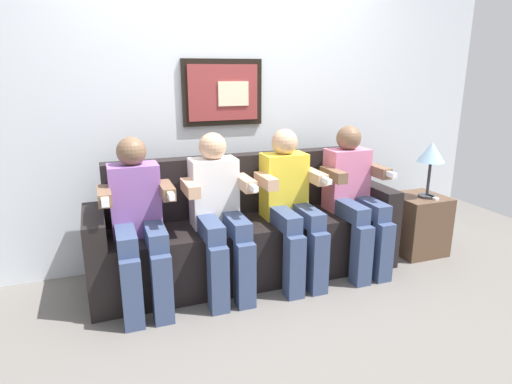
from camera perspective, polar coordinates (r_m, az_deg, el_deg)
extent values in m
plane|color=#66605B|center=(3.17, 0.97, -12.99)|extent=(6.10, 6.10, 0.00)
cube|color=silver|center=(3.51, -3.58, 12.08)|extent=(4.69, 0.05, 2.60)
cube|color=black|center=(3.45, -4.38, 12.84)|extent=(0.63, 0.03, 0.50)
cube|color=maroon|center=(3.43, -4.31, 12.83)|extent=(0.55, 0.02, 0.42)
cube|color=beige|center=(3.45, -2.99, 12.71)|extent=(0.24, 0.02, 0.18)
cube|color=black|center=(3.31, -0.85, -7.31)|extent=(2.01, 0.58, 0.45)
cube|color=black|center=(3.37, -2.13, 1.15)|extent=(2.01, 0.14, 0.45)
cube|color=black|center=(3.12, -20.03, -8.13)|extent=(0.14, 0.58, 0.62)
cube|color=black|center=(3.76, 14.85, -3.63)|extent=(0.14, 0.58, 0.62)
cube|color=#8C59A5|center=(2.99, -15.51, -1.01)|extent=(0.32, 0.20, 0.48)
sphere|color=brown|center=(2.92, -15.98, 5.13)|extent=(0.19, 0.19, 0.19)
cube|color=#38476B|center=(2.85, -16.67, -5.74)|extent=(0.12, 0.40, 0.12)
cube|color=#38476B|center=(2.87, -13.08, -5.37)|extent=(0.12, 0.40, 0.12)
cube|color=#38476B|center=(2.79, -15.89, -12.65)|extent=(0.12, 0.12, 0.45)
cube|color=#38476B|center=(2.80, -12.15, -12.23)|extent=(0.12, 0.12, 0.45)
cube|color=brown|center=(2.85, -19.20, -0.49)|extent=(0.08, 0.28, 0.08)
cube|color=brown|center=(2.87, -11.64, 0.23)|extent=(0.08, 0.28, 0.08)
cube|color=white|center=(2.72, -11.12, -0.41)|extent=(0.04, 0.13, 0.04)
cube|color=white|center=(2.69, -19.12, -1.18)|extent=(0.04, 0.10, 0.04)
cube|color=white|center=(3.08, -5.54, -0.04)|extent=(0.32, 0.20, 0.48)
sphere|color=tan|center=(3.00, -5.70, 5.95)|extent=(0.19, 0.19, 0.19)
cube|color=#38476B|center=(2.93, -6.13, -4.60)|extent=(0.12, 0.40, 0.12)
cube|color=#38476B|center=(2.97, -2.76, -4.20)|extent=(0.12, 0.40, 0.12)
cube|color=#38476B|center=(2.86, -4.95, -11.28)|extent=(0.12, 0.12, 0.45)
cube|color=#38476B|center=(2.91, -1.47, -10.75)|extent=(0.12, 0.12, 0.45)
cube|color=tan|center=(2.90, -8.59, 0.53)|extent=(0.08, 0.28, 0.08)
cube|color=tan|center=(3.00, -1.47, 1.20)|extent=(0.08, 0.28, 0.08)
cube|color=white|center=(2.85, -0.43, 0.63)|extent=(0.04, 0.13, 0.04)
cube|color=yellow|center=(3.25, 3.64, 0.86)|extent=(0.32, 0.20, 0.48)
sphere|color=tan|center=(3.18, 3.74, 6.54)|extent=(0.19, 0.19, 0.19)
cube|color=#38476B|center=(3.09, 3.56, -3.41)|extent=(0.12, 0.40, 0.12)
cube|color=#38476B|center=(3.16, 6.55, -3.02)|extent=(0.12, 0.40, 0.12)
cube|color=#38476B|center=(3.03, 5.01, -9.67)|extent=(0.12, 0.12, 0.45)
cube|color=#38476B|center=(3.11, 8.06, -9.11)|extent=(0.12, 0.12, 0.45)
cube|color=tan|center=(3.05, 1.32, 1.45)|extent=(0.08, 0.28, 0.08)
cube|color=tan|center=(3.21, 7.65, 2.02)|extent=(0.08, 0.28, 0.08)
cube|color=white|center=(3.07, 9.04, 1.53)|extent=(0.04, 0.13, 0.04)
cube|color=pink|center=(3.50, 11.72, 1.63)|extent=(0.32, 0.20, 0.48)
sphere|color=brown|center=(3.43, 12.02, 6.91)|extent=(0.19, 0.19, 0.19)
cube|color=#38476B|center=(3.33, 12.03, -2.29)|extent=(0.12, 0.40, 0.12)
cube|color=#38476B|center=(3.43, 14.58, -1.94)|extent=(0.12, 0.40, 0.12)
cube|color=#38476B|center=(3.28, 13.61, -8.03)|extent=(0.12, 0.12, 0.45)
cube|color=#38476B|center=(3.38, 16.18, -7.51)|extent=(0.12, 0.12, 0.45)
cube|color=brown|center=(3.28, 10.07, 2.24)|extent=(0.08, 0.28, 0.08)
cube|color=brown|center=(3.48, 15.49, 2.70)|extent=(0.08, 0.28, 0.08)
cube|color=white|center=(3.36, 17.07, 2.27)|extent=(0.04, 0.13, 0.04)
cube|color=brown|center=(3.97, 20.35, -3.95)|extent=(0.40, 0.40, 0.50)
cylinder|color=#333338|center=(3.88, 21.42, -0.49)|extent=(0.14, 0.14, 0.02)
cylinder|color=#333338|center=(3.84, 21.64, 1.65)|extent=(0.02, 0.02, 0.28)
cone|color=#8CB2CC|center=(3.80, 21.98, 4.87)|extent=(0.22, 0.22, 0.16)
cube|color=white|center=(3.86, 21.98, -0.64)|extent=(0.04, 0.13, 0.02)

